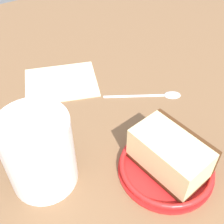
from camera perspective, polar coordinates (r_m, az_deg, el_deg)
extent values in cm
cube|color=brown|center=(45.09, 0.91, -9.12)|extent=(116.68, 116.68, 3.20)
cylinder|color=red|center=(42.36, 10.38, -10.66)|extent=(13.36, 13.36, 0.85)
torus|color=red|center=(41.73, 10.52, -10.05)|extent=(13.00, 13.00, 0.71)
cube|color=#472814|center=(41.78, 10.51, -10.09)|extent=(10.99, 7.19, 0.60)
cube|color=beige|center=(39.68, 11.00, -7.88)|extent=(10.99, 7.19, 4.69)
cube|color=#472814|center=(41.44, 13.85, -5.52)|extent=(10.21, 2.17, 4.69)
cylinder|color=white|center=(38.05, -13.93, -7.64)|extent=(8.79, 8.79, 10.91)
cylinder|color=#47230F|center=(34.95, -15.08, -3.45)|extent=(7.74, 7.74, 0.40)
torus|color=white|center=(40.52, -18.41, -4.76)|extent=(5.87, 3.50, 5.93)
ellipsoid|color=silver|center=(53.43, 11.64, 3.52)|extent=(3.22, 3.60, 0.80)
cylinder|color=silver|center=(52.36, 4.25, 3.25)|extent=(5.78, 9.60, 0.50)
cube|color=beige|center=(55.94, -9.50, 5.90)|extent=(14.29, 15.85, 0.60)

